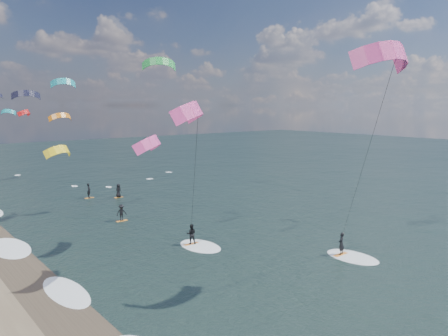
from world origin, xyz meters
TOP-DOWN VIEW (x-y plane):
  - ground at (0.00, 0.00)m, footprint 260.00×260.00m
  - wet_sand_strip at (-12.00, 10.00)m, footprint 3.00×240.00m
  - kitesurfer_near_a at (4.33, 3.55)m, footprint 7.70×8.33m
  - kitesurfer_near_b at (-2.14, 13.41)m, footprint 6.96×9.13m
  - far_kitesurfers at (0.94, 33.97)m, footprint 5.77×13.04m
  - bg_kite_field at (0.31, 53.84)m, footprint 12.48×76.16m
  - shoreline_surf at (-10.80, 14.75)m, footprint 2.40×79.40m

SIDE VIEW (x-z plane):
  - ground at x=0.00m, z-range 0.00..0.00m
  - shoreline_surf at x=-10.80m, z-range -0.06..0.06m
  - wet_sand_strip at x=-12.00m, z-range 0.00..0.01m
  - far_kitesurfers at x=0.94m, z-range -0.05..1.76m
  - kitesurfer_near_b at x=-2.14m, z-range 1.54..13.73m
  - bg_kite_field at x=0.31m, z-range 6.37..16.25m
  - kitesurfer_near_a at x=4.33m, z-range 3.81..18.96m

